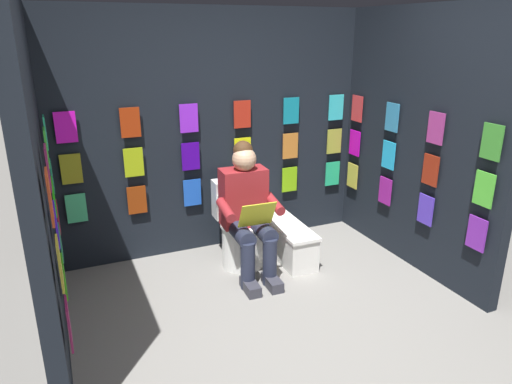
{
  "coord_description": "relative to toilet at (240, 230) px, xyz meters",
  "views": [
    {
      "loc": [
        1.41,
        2.17,
        2.09
      ],
      "look_at": [
        -0.02,
        -1.11,
        0.85
      ],
      "focal_mm": 33.08,
      "sensor_mm": 36.0,
      "label": 1
    }
  ],
  "objects": [
    {
      "name": "display_wall_right",
      "position": [
        1.61,
        0.57,
        0.82
      ],
      "size": [
        0.14,
        2.02,
        2.29
      ],
      "color": "black",
      "rests_on": "ground"
    },
    {
      "name": "display_wall_back",
      "position": [
        0.06,
        -0.49,
        0.82
      ],
      "size": [
        3.1,
        0.14,
        2.29
      ],
      "color": "black",
      "rests_on": "ground"
    },
    {
      "name": "toilet",
      "position": [
        0.0,
        0.0,
        0.0
      ],
      "size": [
        0.41,
        0.56,
        0.77
      ],
      "rotation": [
        0.0,
        0.0,
        -0.05
      ],
      "color": "white",
      "rests_on": "ground"
    },
    {
      "name": "person_reading",
      "position": [
        0.01,
        0.23,
        0.27
      ],
      "size": [
        0.54,
        0.7,
        1.19
      ],
      "rotation": [
        0.0,
        0.0,
        -0.05
      ],
      "color": "maroon",
      "rests_on": "ground"
    },
    {
      "name": "ground_plane",
      "position": [
        0.06,
        1.58,
        -0.33
      ],
      "size": [
        30.0,
        30.0,
        0.0
      ],
      "primitive_type": "plane",
      "color": "gray"
    },
    {
      "name": "comic_longbox_near",
      "position": [
        -0.45,
        0.1,
        -0.15
      ],
      "size": [
        0.31,
        0.8,
        0.34
      ],
      "rotation": [
        0.0,
        0.0,
        -0.03
      ],
      "color": "white",
      "rests_on": "ground"
    },
    {
      "name": "display_wall_left",
      "position": [
        -1.49,
        0.57,
        0.82
      ],
      "size": [
        0.14,
        2.02,
        2.29
      ],
      "color": "black",
      "rests_on": "ground"
    }
  ]
}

